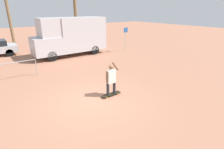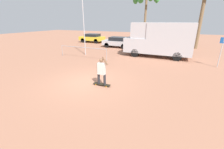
% 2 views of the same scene
% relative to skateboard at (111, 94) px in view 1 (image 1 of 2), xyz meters
% --- Properties ---
extents(ground_plane, '(80.00, 80.00, 0.00)m').
position_rel_skateboard_xyz_m(ground_plane, '(-0.98, 0.09, -0.07)').
color(ground_plane, '#A36B51').
extents(skateboard, '(1.02, 0.26, 0.09)m').
position_rel_skateboard_xyz_m(skateboard, '(0.00, 0.00, 0.00)').
color(skateboard, black).
rests_on(skateboard, ground_plane).
extents(person_skateboarder, '(0.70, 0.22, 1.61)m').
position_rel_skateboard_xyz_m(person_skateboarder, '(-0.00, -0.00, 0.85)').
color(person_skateboarder, '#28282D').
rests_on(person_skateboarder, skateboard).
extents(camper_van, '(6.38, 2.01, 3.30)m').
position_rel_skateboard_xyz_m(camper_van, '(1.82, 8.56, 1.70)').
color(camper_van, black).
rests_on(camper_van, ground_plane).
extents(street_sign, '(0.44, 0.06, 2.31)m').
position_rel_skateboard_xyz_m(street_sign, '(6.63, 6.85, 1.42)').
color(street_sign, '#B7B7BC').
rests_on(street_sign, ground_plane).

